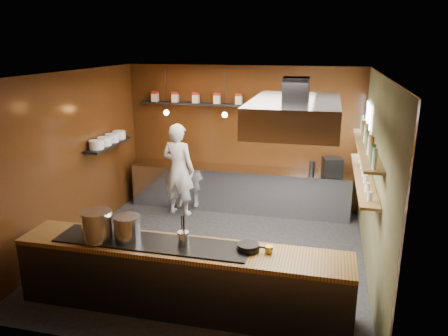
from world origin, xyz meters
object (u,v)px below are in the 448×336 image
(stockpot_small, at_px, (128,228))
(espresso_machine, at_px, (332,166))
(chef, at_px, (178,170))
(stockpot_large, at_px, (97,225))
(extractor_hood, at_px, (295,114))

(stockpot_small, distance_m, espresso_machine, 4.57)
(espresso_machine, bearing_deg, stockpot_small, -140.10)
(stockpot_small, height_order, chef, chef)
(stockpot_large, bearing_deg, stockpot_small, 13.39)
(stockpot_large, bearing_deg, chef, 90.57)
(extractor_hood, bearing_deg, espresso_machine, 76.79)
(extractor_hood, height_order, chef, extractor_hood)
(stockpot_large, xyz_separation_m, espresso_machine, (3.01, 3.84, -0.06))
(extractor_hood, distance_m, chef, 3.52)
(stockpot_large, xyz_separation_m, chef, (-0.03, 3.30, -0.18))
(stockpot_small, bearing_deg, stockpot_large, -166.61)
(stockpot_large, bearing_deg, extractor_hood, 28.30)
(extractor_hood, relative_size, chef, 1.05)
(stockpot_small, relative_size, espresso_machine, 0.99)
(extractor_hood, relative_size, espresso_machine, 5.61)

